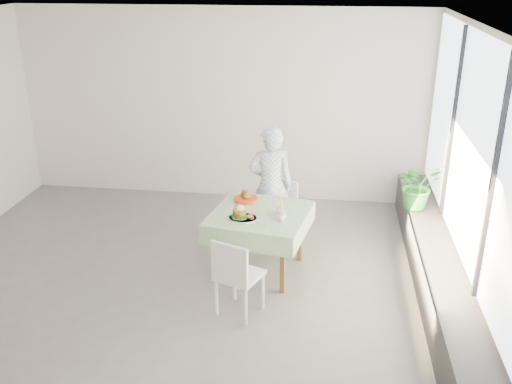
# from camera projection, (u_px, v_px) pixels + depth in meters

# --- Properties ---
(floor) EXTENTS (6.00, 6.00, 0.00)m
(floor) POSITION_uv_depth(u_px,v_px,m) (184.00, 276.00, 6.55)
(floor) COLOR #5F5D5A
(floor) RESTS_ON ground
(ceiling) EXTENTS (6.00, 6.00, 0.00)m
(ceiling) POSITION_uv_depth(u_px,v_px,m) (170.00, 24.00, 5.50)
(ceiling) COLOR white
(ceiling) RESTS_ON ground
(wall_back) EXTENTS (6.00, 0.02, 2.80)m
(wall_back) POSITION_uv_depth(u_px,v_px,m) (222.00, 106.00, 8.32)
(wall_back) COLOR silver
(wall_back) RESTS_ON ground
(wall_front) EXTENTS (6.00, 0.02, 2.80)m
(wall_front) POSITION_uv_depth(u_px,v_px,m) (78.00, 284.00, 3.73)
(wall_front) COLOR silver
(wall_front) RESTS_ON ground
(wall_right) EXTENTS (0.02, 5.00, 2.80)m
(wall_right) POSITION_uv_depth(u_px,v_px,m) (471.00, 174.00, 5.65)
(wall_right) COLOR silver
(wall_right) RESTS_ON ground
(window_pane) EXTENTS (0.01, 4.80, 2.18)m
(window_pane) POSITION_uv_depth(u_px,v_px,m) (472.00, 150.00, 5.56)
(window_pane) COLOR #D1E0F9
(window_pane) RESTS_ON ground
(window_ledge) EXTENTS (0.40, 4.80, 0.50)m
(window_ledge) POSITION_uv_depth(u_px,v_px,m) (437.00, 274.00, 6.11)
(window_ledge) COLOR black
(window_ledge) RESTS_ON ground
(cafe_table) EXTENTS (1.21, 1.21, 0.74)m
(cafe_table) POSITION_uv_depth(u_px,v_px,m) (260.00, 235.00, 6.50)
(cafe_table) COLOR brown
(cafe_table) RESTS_ON ground
(chair_far) EXTENTS (0.50, 0.50, 0.79)m
(chair_far) POSITION_uv_depth(u_px,v_px,m) (278.00, 223.00, 7.29)
(chair_far) COLOR white
(chair_far) RESTS_ON ground
(chair_near) EXTENTS (0.53, 0.53, 0.85)m
(chair_near) POSITION_uv_depth(u_px,v_px,m) (239.00, 290.00, 5.78)
(chair_near) COLOR white
(chair_near) RESTS_ON ground
(diner) EXTENTS (0.62, 0.47, 1.54)m
(diner) POSITION_uv_depth(u_px,v_px,m) (270.00, 186.00, 7.09)
(diner) COLOR #82A4D1
(diner) RESTS_ON ground
(main_dish) EXTENTS (0.32, 0.32, 0.17)m
(main_dish) POSITION_uv_depth(u_px,v_px,m) (241.00, 214.00, 6.21)
(main_dish) COLOR white
(main_dish) RESTS_ON cafe_table
(juice_cup_orange) EXTENTS (0.09, 0.09, 0.26)m
(juice_cup_orange) POSITION_uv_depth(u_px,v_px,m) (280.00, 209.00, 6.33)
(juice_cup_orange) COLOR white
(juice_cup_orange) RESTS_ON cafe_table
(juice_cup_lemonade) EXTENTS (0.10, 0.10, 0.29)m
(juice_cup_lemonade) POSITION_uv_depth(u_px,v_px,m) (281.00, 214.00, 6.18)
(juice_cup_lemonade) COLOR white
(juice_cup_lemonade) RESTS_ON cafe_table
(second_dish) EXTENTS (0.28, 0.28, 0.13)m
(second_dish) POSITION_uv_depth(u_px,v_px,m) (246.00, 198.00, 6.69)
(second_dish) COLOR red
(second_dish) RESTS_ON cafe_table
(potted_plant) EXTENTS (0.68, 0.64, 0.59)m
(potted_plant) POSITION_uv_depth(u_px,v_px,m) (418.00, 185.00, 7.02)
(potted_plant) COLOR #27752C
(potted_plant) RESTS_ON window_ledge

